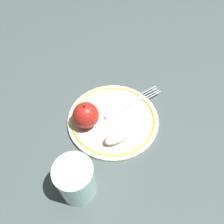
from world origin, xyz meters
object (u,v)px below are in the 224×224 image
object	(u,v)px
fork	(131,103)
apple_slice_front	(119,136)
apple_red_whole	(86,115)
drinking_glass	(76,180)
plate	(112,118)

from	to	relation	value
fork	apple_slice_front	bearing A→B (deg)	-142.33
apple_red_whole	drinking_glass	xyz separation A→B (m)	(0.11, 0.13, 0.01)
apple_red_whole	apple_slice_front	world-z (taller)	apple_red_whole
plate	apple_red_whole	xyz separation A→B (m)	(0.06, -0.02, 0.04)
apple_slice_front	plate	bearing A→B (deg)	-108.81
fork	apple_red_whole	bearing A→B (deg)	174.74
plate	fork	distance (m)	0.07
plate	apple_slice_front	distance (m)	0.07
plate	fork	xyz separation A→B (m)	(-0.07, -0.00, 0.01)
fork	drinking_glass	size ratio (longest dim) A/B	1.78
plate	fork	world-z (taller)	fork
drinking_glass	apple_red_whole	bearing A→B (deg)	-129.18
drinking_glass	apple_slice_front	bearing A→B (deg)	-163.26
plate	apple_red_whole	bearing A→B (deg)	-19.35
fork	drinking_glass	world-z (taller)	drinking_glass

